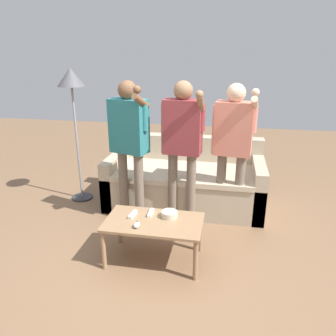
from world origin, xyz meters
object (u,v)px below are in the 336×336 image
Objects in this scene: player_right at (233,139)px; game_remote_wand_far at (151,213)px; floor_lamp at (72,88)px; player_center at (183,138)px; snack_bowl at (170,214)px; coffee_table at (154,226)px; game_remote_wand_near at (133,214)px; game_remote_nunchuk at (137,225)px; player_left at (129,137)px; couch at (185,182)px.

player_right reaches higher than game_remote_wand_far.
floor_lamp is 1.56m from player_center.
player_right reaches higher than snack_bowl.
game_remote_wand_near reaches higher than coffee_table.
game_remote_nunchuk is at bearing -106.51° from player_center.
snack_bowl is at bearing -7.06° from game_remote_wand_far.
floor_lamp is 1.06× the size of player_left.
snack_bowl is 1.11m from player_right.
floor_lamp reaches higher than game_remote_wand_far.
couch is 2.16× the size of coffee_table.
snack_bowl is 0.09× the size of floor_lamp.
snack_bowl is 0.19m from game_remote_wand_far.
game_remote_wand_far is at bearing -98.42° from couch.
floor_lamp reaches higher than game_remote_wand_near.
snack_bowl reaches higher than game_remote_wand_near.
game_remote_wand_far is at bearing 172.94° from snack_bowl.
player_center is 0.55m from player_right.
player_left reaches higher than game_remote_nunchuk.
game_remote_nunchuk is (-0.25, -0.24, -0.01)m from snack_bowl.
player_center is at bearing 79.15° from coffee_table.
floor_lamp is 11.23× the size of game_remote_wand_near.
game_remote_nunchuk is 0.56× the size of game_remote_wand_far.
player_right is at bearing 42.13° from game_remote_wand_near.
game_remote_wand_far is (-0.19, 0.02, -0.01)m from snack_bowl.
floor_lamp is at bearing 139.22° from game_remote_wand_far.
game_remote_wand_far is (-0.06, 0.13, 0.07)m from coffee_table.
coffee_table is at bearing 48.60° from game_remote_nunchuk.
couch is 12.81× the size of game_remote_wand_near.
player_right is at bearing -37.23° from couch.
game_remote_wand_far is at bearing 76.28° from game_remote_nunchuk.
player_left is (-0.31, 0.86, 0.58)m from game_remote_nunchuk.
floor_lamp is 10.98× the size of game_remote_wand_far.
game_remote_nunchuk is 2.05m from floor_lamp.
player_center is (0.15, 0.78, 0.66)m from coffee_table.
game_remote_wand_near is at bearing -117.22° from player_center.
couch is at bearing 81.58° from game_remote_wand_far.
couch is at bearing 142.77° from player_right.
floor_lamp reaches higher than couch.
floor_lamp is 1.08m from player_left.
game_remote_wand_near is (-0.37, -0.72, -0.59)m from player_center.
couch reaches higher than game_remote_wand_near.
player_center reaches higher than player_left.
game_remote_wand_far is at bearing -134.63° from player_right.
coffee_table is at bearing -42.65° from floor_lamp.
game_remote_nunchuk reaches higher than game_remote_wand_far.
game_remote_nunchuk is 0.05× the size of player_left.
player_left reaches higher than coffee_table.
couch is 1.14× the size of floor_lamp.
player_right is (0.69, 0.88, 0.64)m from coffee_table.
game_remote_wand_near is (-0.35, -0.04, -0.01)m from snack_bowl.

